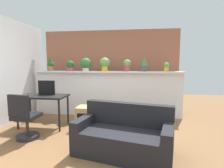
{
  "coord_description": "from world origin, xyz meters",
  "views": [
    {
      "loc": [
        0.86,
        -2.97,
        1.48
      ],
      "look_at": [
        0.27,
        1.19,
        1.01
      ],
      "focal_mm": 28.77,
      "sensor_mm": 36.0,
      "label": 1
    }
  ],
  "objects": [
    {
      "name": "ground_plane",
      "position": [
        0.0,
        0.0,
        0.0
      ],
      "size": [
        12.0,
        12.0,
        0.0
      ],
      "primitive_type": "plane",
      "color": "brown"
    },
    {
      "name": "potted_plant_2",
      "position": [
        -0.58,
        1.92,
        1.48
      ],
      "size": [
        0.31,
        0.31,
        0.37
      ],
      "color": "silver",
      "rests_on": "plant_shelf"
    },
    {
      "name": "office_chair",
      "position": [
        -1.31,
        0.15,
        0.39
      ],
      "size": [
        0.47,
        0.48,
        0.91
      ],
      "color": "#262628",
      "rests_on": "ground"
    },
    {
      "name": "tv_monitor",
      "position": [
        -1.26,
        0.97,
        0.92
      ],
      "size": [
        0.4,
        0.04,
        0.34
      ],
      "primitive_type": "cube",
      "color": "black",
      "rests_on": "desk"
    },
    {
      "name": "potted_plant_6",
      "position": [
        1.62,
        1.99,
        1.41
      ],
      "size": [
        0.15,
        0.15,
        0.24
      ],
      "color": "gold",
      "rests_on": "plant_shelf"
    },
    {
      "name": "brick_wall_behind",
      "position": [
        0.0,
        2.6,
        1.25
      ],
      "size": [
        4.14,
        0.1,
        2.5
      ],
      "primitive_type": "cube",
      "color": "#AD664C",
      "rests_on": "ground"
    },
    {
      "name": "potted_plant_4",
      "position": [
        0.58,
        1.97,
        1.45
      ],
      "size": [
        0.21,
        0.21,
        0.32
      ],
      "color": "#B7474C",
      "rests_on": "plant_shelf"
    },
    {
      "name": "potted_plant_0",
      "position": [
        -1.64,
        1.95,
        1.48
      ],
      "size": [
        0.18,
        0.18,
        0.41
      ],
      "color": "#C66B42",
      "rests_on": "plant_shelf"
    },
    {
      "name": "couch",
      "position": [
        0.65,
        -0.12,
        0.28
      ],
      "size": [
        1.69,
        1.08,
        0.8
      ],
      "color": "black",
      "rests_on": "ground"
    },
    {
      "name": "side_cube_shelf",
      "position": [
        -0.31,
        0.94,
        0.25
      ],
      "size": [
        0.4,
        0.41,
        0.5
      ],
      "color": "tan",
      "rests_on": "ground"
    },
    {
      "name": "potted_plant_5",
      "position": [
        1.03,
        1.94,
        1.47
      ],
      "size": [
        0.18,
        0.18,
        0.38
      ],
      "color": "#4C4C51",
      "rests_on": "plant_shelf"
    },
    {
      "name": "plant_shelf",
      "position": [
        0.0,
        1.96,
        1.26
      ],
      "size": [
        4.14,
        0.31,
        0.04
      ],
      "primitive_type": "cube",
      "color": "white",
      "rests_on": "divider_wall"
    },
    {
      "name": "divider_wall",
      "position": [
        0.0,
        2.0,
        0.62
      ],
      "size": [
        4.14,
        0.16,
        1.24
      ],
      "primitive_type": "cube",
      "color": "white",
      "rests_on": "ground"
    },
    {
      "name": "potted_plant_1",
      "position": [
        -1.04,
        1.94,
        1.43
      ],
      "size": [
        0.22,
        0.22,
        0.29
      ],
      "color": "#B7474C",
      "rests_on": "plant_shelf"
    },
    {
      "name": "potted_plant_3",
      "position": [
        -0.05,
        1.97,
        1.49
      ],
      "size": [
        0.28,
        0.28,
        0.38
      ],
      "color": "gold",
      "rests_on": "plant_shelf"
    },
    {
      "name": "desk",
      "position": [
        -1.32,
        0.89,
        0.67
      ],
      "size": [
        1.1,
        0.6,
        0.75
      ],
      "color": "black",
      "rests_on": "ground"
    }
  ]
}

